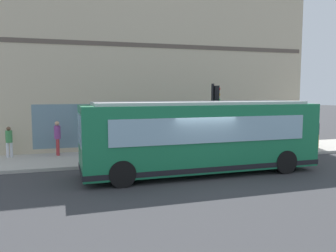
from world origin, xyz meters
The scene contains 11 objects.
ground centered at (0.00, 0.00, 0.00)m, with size 120.00×120.00×0.00m, color #38383A.
sidewalk_curb centered at (4.52, 0.00, 0.07)m, with size 3.83×40.00×0.15m, color #B2ADA3.
building_corner centered at (10.65, 0.00, 5.55)m, with size 8.50×19.74×11.13m.
city_bus_nearside centered at (0.44, -0.31, 1.55)m, with size 2.73×10.08×3.07m.
traffic_light_near_corner centered at (3.13, -2.16, 2.75)m, with size 0.32×0.49×3.73m.
fire_hydrant centered at (3.41, -5.80, 0.51)m, with size 0.35×0.35×0.74m.
pedestrian_by_light_pole centered at (3.48, -8.81, 1.14)m, with size 0.32×0.32×1.72m.
pedestrian_near_building_entrance centered at (4.39, 0.96, 1.10)m, with size 0.32×0.32×1.66m.
pedestrian_near_hydrant centered at (5.80, 7.96, 1.04)m, with size 0.32×0.32×1.57m.
pedestrian_walking_along_curb centered at (5.65, 5.62, 1.19)m, with size 0.32×0.32×1.80m.
newspaper_vending_box centered at (4.85, -2.75, 0.60)m, with size 0.44×0.43×0.90m.
Camera 1 is at (-12.85, 5.14, 3.48)m, focal length 36.32 mm.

